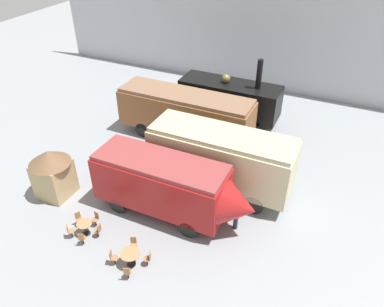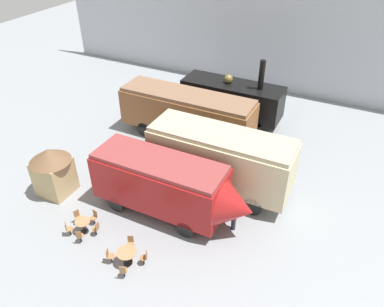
# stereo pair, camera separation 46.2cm
# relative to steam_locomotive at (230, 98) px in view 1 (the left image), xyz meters

# --- Properties ---
(ground_plane) EXTENTS (80.00, 80.00, 0.00)m
(ground_plane) POSITION_rel_steam_locomotive_xyz_m (1.77, -8.44, -1.95)
(ground_plane) COLOR gray
(backdrop_wall) EXTENTS (44.00, 0.15, 9.00)m
(backdrop_wall) POSITION_rel_steam_locomotive_xyz_m (1.77, 7.07, 2.55)
(backdrop_wall) COLOR #B2B7C1
(backdrop_wall) RESTS_ON ground_plane
(steam_locomotive) EXTENTS (7.49, 2.44, 5.24)m
(steam_locomotive) POSITION_rel_steam_locomotive_xyz_m (0.00, 0.00, 0.00)
(steam_locomotive) COLOR black
(steam_locomotive) RESTS_ON ground_plane
(passenger_coach_wooden) EXTENTS (9.47, 2.65, 3.44)m
(passenger_coach_wooden) POSITION_rel_steam_locomotive_xyz_m (-1.96, -3.63, 0.11)
(passenger_coach_wooden) COLOR brown
(passenger_coach_wooden) RESTS_ON ground_plane
(passenger_coach_vintage) EXTENTS (8.21, 2.75, 3.81)m
(passenger_coach_vintage) POSITION_rel_steam_locomotive_xyz_m (2.33, -7.87, 0.30)
(passenger_coach_vintage) COLOR beige
(passenger_coach_vintage) RESTS_ON ground_plane
(streamlined_locomotive) EXTENTS (8.77, 2.63, 3.35)m
(streamlined_locomotive) POSITION_rel_steam_locomotive_xyz_m (0.82, -11.00, -0.00)
(streamlined_locomotive) COLOR maroon
(streamlined_locomotive) RESTS_ON ground_plane
(cafe_table_near) EXTENTS (0.78, 0.78, 0.74)m
(cafe_table_near) POSITION_rel_steam_locomotive_xyz_m (-2.55, -14.29, -1.38)
(cafe_table_near) COLOR black
(cafe_table_near) RESTS_ON ground_plane
(cafe_table_mid) EXTENTS (0.94, 0.94, 0.77)m
(cafe_table_mid) POSITION_rel_steam_locomotive_xyz_m (0.64, -14.97, -1.32)
(cafe_table_mid) COLOR black
(cafe_table_mid) RESTS_ON ground_plane
(cafe_chair_0) EXTENTS (0.40, 0.40, 0.87)m
(cafe_chair_0) POSITION_rel_steam_locomotive_xyz_m (-3.09, -14.82, -1.44)
(cafe_chair_0) COLOR black
(cafe_chair_0) RESTS_ON ground_plane
(cafe_chair_1) EXTENTS (0.39, 0.40, 0.87)m
(cafe_chair_1) POSITION_rel_steam_locomotive_xyz_m (-2.21, -14.97, -1.44)
(cafe_chair_1) COLOR black
(cafe_chair_1) RESTS_ON ground_plane
(cafe_chair_2) EXTENTS (0.37, 0.36, 0.87)m
(cafe_chair_2) POSITION_rel_steam_locomotive_xyz_m (-1.79, -14.18, -1.44)
(cafe_chair_2) COLOR black
(cafe_chair_2) RESTS_ON ground_plane
(cafe_chair_3) EXTENTS (0.36, 0.37, 0.87)m
(cafe_chair_3) POSITION_rel_steam_locomotive_xyz_m (-2.42, -13.54, -1.44)
(cafe_chair_3) COLOR black
(cafe_chair_3) RESTS_ON ground_plane
(cafe_chair_4) EXTENTS (0.40, 0.39, 0.87)m
(cafe_chair_4) POSITION_rel_steam_locomotive_xyz_m (-3.22, -13.94, -1.44)
(cafe_chair_4) COLOR black
(cafe_chair_4) RESTS_ON ground_plane
(cafe_chair_5) EXTENTS (0.40, 0.38, 0.87)m
(cafe_chair_5) POSITION_rel_steam_locomotive_xyz_m (-0.14, -15.30, -1.44)
(cafe_chair_5) COLOR black
(cafe_chair_5) RESTS_ON ground_plane
(cafe_chair_6) EXTENTS (0.38, 0.40, 0.87)m
(cafe_chair_6) POSITION_rel_steam_locomotive_xyz_m (0.96, -15.75, -1.44)
(cafe_chair_6) COLOR black
(cafe_chair_6) RESTS_ON ground_plane
(cafe_chair_7) EXTENTS (0.40, 0.38, 0.87)m
(cafe_chair_7) POSITION_rel_steam_locomotive_xyz_m (1.41, -14.65, -1.44)
(cafe_chair_7) COLOR black
(cafe_chair_7) RESTS_ON ground_plane
(cafe_chair_8) EXTENTS (0.38, 0.40, 0.87)m
(cafe_chair_8) POSITION_rel_steam_locomotive_xyz_m (0.31, -14.19, -1.44)
(cafe_chair_8) COLOR black
(cafe_chair_8) RESTS_ON ground_plane
(visitor_person) EXTENTS (0.34, 0.34, 1.72)m
(visitor_person) POSITION_rel_steam_locomotive_xyz_m (4.32, -10.66, -1.01)
(visitor_person) COLOR #262633
(visitor_person) RESTS_ON ground_plane
(ticket_kiosk) EXTENTS (2.34, 2.34, 3.00)m
(ticket_kiosk) POSITION_rel_steam_locomotive_xyz_m (-6.08, -12.41, -0.28)
(ticket_kiosk) COLOR tan
(ticket_kiosk) RESTS_ON ground_plane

